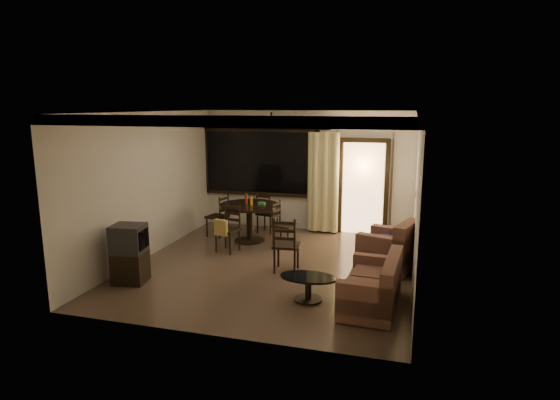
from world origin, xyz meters
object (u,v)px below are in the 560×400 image
(sofa, at_px, (375,288))
(coffee_table, at_px, (308,284))
(dining_chair_north, at_px, (267,220))
(armchair, at_px, (390,250))
(dining_chair_west, at_px, (218,224))
(dining_chair_east, at_px, (284,233))
(dining_table, at_px, (249,212))
(side_chair, at_px, (286,255))
(dining_chair_south, at_px, (227,237))
(tv_cabinet, at_px, (130,254))

(sofa, height_order, coffee_table, sofa)
(sofa, relative_size, coffee_table, 1.68)
(sofa, bearing_deg, coffee_table, -175.76)
(dining_chair_north, xyz_separation_m, armchair, (2.88, -1.81, 0.09))
(dining_chair_west, distance_m, armchair, 4.05)
(dining_chair_east, distance_m, dining_chair_north, 1.15)
(dining_table, distance_m, armchair, 3.23)
(dining_chair_north, relative_size, side_chair, 0.94)
(dining_chair_west, height_order, armchair, dining_chair_west)
(coffee_table, bearing_deg, armchair, 56.80)
(coffee_table, bearing_deg, dining_chair_east, 112.95)
(dining_table, bearing_deg, dining_chair_east, -11.97)
(armchair, height_order, side_chair, side_chair)
(dining_chair_west, bearing_deg, dining_chair_north, 133.24)
(armchair, distance_m, side_chair, 1.88)
(dining_table, height_order, sofa, dining_table)
(dining_chair_east, relative_size, coffee_table, 1.09)
(dining_table, bearing_deg, dining_chair_south, -102.00)
(dining_table, distance_m, side_chair, 2.08)
(dining_table, height_order, dining_chair_north, dining_table)
(dining_chair_west, relative_size, dining_chair_north, 1.00)
(dining_chair_north, xyz_separation_m, coffee_table, (1.75, -3.53, -0.03))
(dining_chair_east, height_order, tv_cabinet, tv_cabinet)
(dining_chair_east, bearing_deg, coffee_table, -145.14)
(dining_table, xyz_separation_m, dining_chair_north, (0.16, 0.77, -0.36))
(dining_chair_east, xyz_separation_m, dining_chair_north, (-0.66, 0.94, 0.00))
(dining_chair_south, xyz_separation_m, tv_cabinet, (-0.93, -2.00, 0.19))
(dining_chair_south, height_order, coffee_table, dining_chair_south)
(sofa, bearing_deg, armchair, 88.93)
(dining_chair_south, relative_size, side_chair, 0.94)
(dining_table, distance_m, tv_cabinet, 3.05)
(dining_chair_south, bearing_deg, side_chair, -16.70)
(tv_cabinet, relative_size, sofa, 0.68)
(dining_table, xyz_separation_m, dining_chair_south, (-0.18, -0.84, -0.33))
(dining_table, relative_size, dining_chair_west, 1.37)
(dining_chair_east, xyz_separation_m, coffee_table, (1.10, -2.59, -0.03))
(coffee_table, distance_m, side_chair, 1.31)
(armchair, xyz_separation_m, coffee_table, (-1.13, -1.73, -0.11))
(dining_chair_east, relative_size, sofa, 0.65)
(dining_table, distance_m, dining_chair_south, 0.92)
(dining_chair_south, relative_size, coffee_table, 1.09)
(dining_chair_west, distance_m, tv_cabinet, 3.04)
(dining_chair_west, relative_size, side_chair, 0.94)
(sofa, distance_m, armchair, 1.72)
(coffee_table, bearing_deg, sofa, 0.62)
(armchair, bearing_deg, dining_chair_north, 165.20)
(sofa, height_order, armchair, armchair)
(coffee_table, height_order, side_chair, side_chair)
(armchair, bearing_deg, tv_cabinet, -139.22)
(dining_chair_north, distance_m, side_chair, 2.63)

